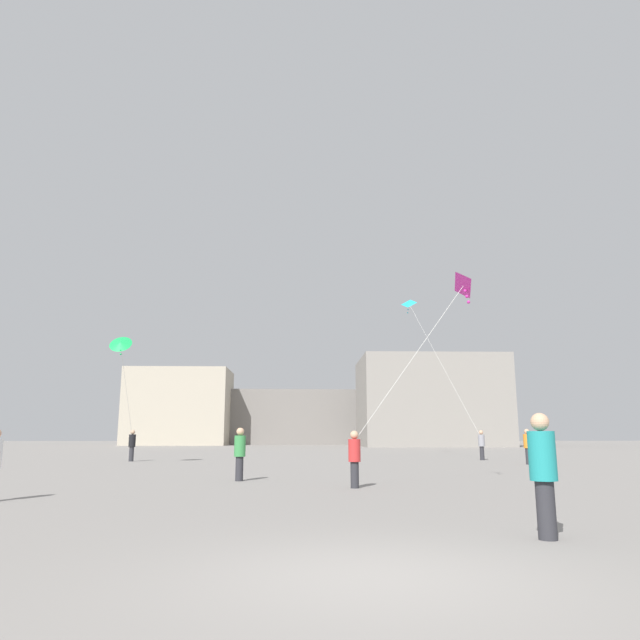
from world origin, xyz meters
TOP-DOWN VIEW (x-y plane):
  - ground_plane at (0.00, 0.00)m, footprint 300.00×300.00m
  - person_in_teal at (2.79, 2.12)m, footprint 0.39×0.39m
  - person_in_orange at (11.00, 23.73)m, footprint 0.39×0.39m
  - person_in_black at (-10.45, 28.07)m, footprint 0.39×0.39m
  - person_in_red at (0.79, 10.50)m, footprint 0.35×0.35m
  - person_in_green at (-2.77, 13.22)m, footprint 0.38×0.38m
  - person_in_grey at (10.24, 29.01)m, footprint 0.39×0.39m
  - kite_magenta_delta at (4.31, 10.98)m, footprint 3.81×1.08m
  - kite_emerald_diamond at (-10.20, 23.90)m, footprint 1.18×4.64m
  - kite_cyan_delta at (7.70, 36.63)m, footprint 3.17×8.41m
  - building_left_hall at (-19.00, 83.41)m, footprint 15.01×10.82m
  - building_centre_hall at (-1.00, 92.57)m, footprint 24.33×15.01m
  - building_right_hall at (17.00, 73.21)m, footprint 18.90×15.09m

SIDE VIEW (x-z plane):
  - ground_plane at x=0.00m, z-range 0.00..0.00m
  - person_in_red at x=0.79m, z-range 0.08..1.68m
  - person_in_green at x=-2.77m, z-range 0.08..1.81m
  - person_in_grey at x=10.24m, z-range 0.09..1.86m
  - person_in_black at x=-10.45m, z-range 0.09..1.87m
  - person_in_orange at x=11.00m, z-range 0.09..1.89m
  - person_in_teal at x=2.79m, z-range 0.09..1.89m
  - building_centre_hall at x=-1.00m, z-range 0.00..8.61m
  - building_left_hall at x=-19.00m, z-range 0.00..11.30m
  - building_right_hall at x=17.00m, z-range 0.00..11.87m
  - kite_magenta_delta at x=4.31m, z-range 3.44..8.58m
  - kite_emerald_diamond at x=-10.20m, z-range 3.48..8.89m
  - kite_cyan_delta at x=7.70m, z-range 5.81..16.25m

